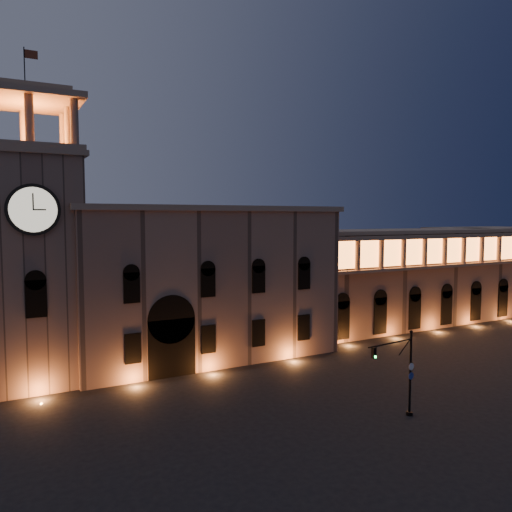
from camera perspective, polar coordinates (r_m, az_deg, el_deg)
name	(u,v)px	position (r m, az deg, el deg)	size (l,w,h in m)	color
ground	(329,418)	(43.21, 8.39, -17.80)	(160.00, 160.00, 0.00)	black
government_building	(204,282)	(58.75, -6.01, -2.98)	(30.80, 12.80, 17.60)	#7C5F51
clock_tower	(31,257)	(53.32, -24.32, -0.07)	(9.80, 9.80, 32.40)	#7C5F51
colonnade_wing	(406,276)	(79.64, 16.80, -2.24)	(40.60, 11.50, 14.50)	#775A4C
secondary_building	(485,267)	(103.19, 24.69, -1.17)	(20.00, 12.00, 14.00)	#775A4C
traffic_light	(403,373)	(43.20, 16.48, -12.66)	(5.19, 0.92, 7.14)	black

